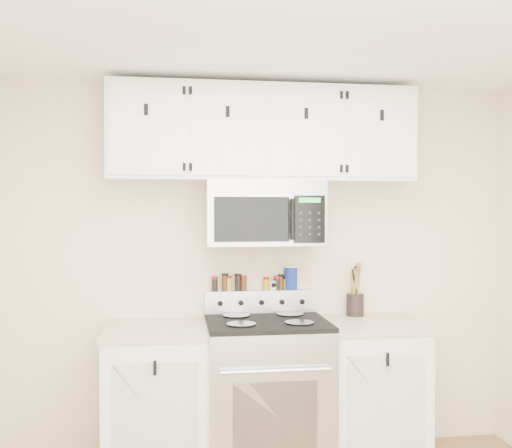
% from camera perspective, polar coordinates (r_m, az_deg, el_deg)
% --- Properties ---
extents(back_wall, '(3.50, 0.01, 2.50)m').
position_cam_1_polar(back_wall, '(3.94, 0.37, -4.43)').
color(back_wall, beige).
rests_on(back_wall, floor).
extents(range, '(0.76, 0.65, 1.10)m').
position_cam_1_polar(range, '(3.78, 1.08, -16.47)').
color(range, '#B7B7BA').
rests_on(range, floor).
extents(base_cabinet_left, '(0.64, 0.62, 0.92)m').
position_cam_1_polar(base_cabinet_left, '(3.77, -9.86, -16.93)').
color(base_cabinet_left, white).
rests_on(base_cabinet_left, floor).
extents(base_cabinet_right, '(0.64, 0.62, 0.92)m').
position_cam_1_polar(base_cabinet_right, '(3.97, 11.31, -16.02)').
color(base_cabinet_right, white).
rests_on(base_cabinet_right, floor).
extents(microwave, '(0.76, 0.44, 0.42)m').
position_cam_1_polar(microwave, '(3.74, 0.80, 1.11)').
color(microwave, '#9E9EA3').
rests_on(microwave, back_wall).
extents(upper_cabinets, '(2.00, 0.35, 0.62)m').
position_cam_1_polar(upper_cabinets, '(3.80, 0.73, 8.98)').
color(upper_cabinets, white).
rests_on(upper_cabinets, back_wall).
extents(utensil_crock, '(0.12, 0.12, 0.35)m').
position_cam_1_polar(utensil_crock, '(4.02, 9.87, -7.79)').
color(utensil_crock, black).
rests_on(utensil_crock, base_cabinet_right).
extents(kitchen_timer, '(0.07, 0.06, 0.07)m').
position_cam_1_polar(kitchen_timer, '(3.93, 1.71, -6.16)').
color(kitchen_timer, silver).
rests_on(kitchen_timer, range).
extents(salt_canister, '(0.09, 0.09, 0.17)m').
position_cam_1_polar(salt_canister, '(3.95, 3.49, -5.37)').
color(salt_canister, navy).
rests_on(salt_canister, range).
extents(spice_jar_0, '(0.04, 0.04, 0.10)m').
position_cam_1_polar(spice_jar_0, '(3.89, -4.15, -5.98)').
color(spice_jar_0, black).
rests_on(spice_jar_0, range).
extents(spice_jar_1, '(0.04, 0.04, 0.12)m').
position_cam_1_polar(spice_jar_1, '(3.89, -3.12, -5.86)').
color(spice_jar_1, '#3C1E0E').
rests_on(spice_jar_1, range).
extents(spice_jar_2, '(0.04, 0.04, 0.12)m').
position_cam_1_polar(spice_jar_2, '(3.89, -3.12, -5.83)').
color(spice_jar_2, '#40270F').
rests_on(spice_jar_2, range).
extents(spice_jar_3, '(0.04, 0.04, 0.10)m').
position_cam_1_polar(spice_jar_3, '(3.89, -2.74, -5.95)').
color(spice_jar_3, gold).
rests_on(spice_jar_3, range).
extents(spice_jar_4, '(0.04, 0.04, 0.12)m').
position_cam_1_polar(spice_jar_4, '(3.90, -1.81, -5.84)').
color(spice_jar_4, black).
rests_on(spice_jar_4, range).
extents(spice_jar_5, '(0.04, 0.04, 0.10)m').
position_cam_1_polar(spice_jar_5, '(3.90, -1.23, -5.93)').
color(spice_jar_5, '#462711').
rests_on(spice_jar_5, range).
extents(spice_jar_6, '(0.04, 0.04, 0.09)m').
position_cam_1_polar(spice_jar_6, '(3.92, 1.03, -5.98)').
color(spice_jar_6, '#C88A17').
rests_on(spice_jar_6, range).
extents(spice_jar_7, '(0.05, 0.05, 0.10)m').
position_cam_1_polar(spice_jar_7, '(3.94, 2.11, -5.92)').
color(spice_jar_7, black).
rests_on(spice_jar_7, range).
extents(spice_jar_8, '(0.04, 0.04, 0.11)m').
position_cam_1_polar(spice_jar_8, '(3.94, 2.49, -5.82)').
color(spice_jar_8, '#3F260F').
rests_on(spice_jar_8, range).
extents(spice_jar_9, '(0.04, 0.04, 0.09)m').
position_cam_1_polar(spice_jar_9, '(3.95, 3.06, -5.93)').
color(spice_jar_9, yellow).
rests_on(spice_jar_9, range).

